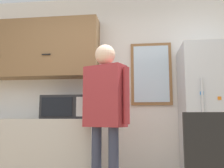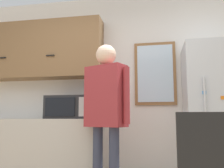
{
  "view_description": "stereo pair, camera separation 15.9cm",
  "coord_description": "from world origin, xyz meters",
  "views": [
    {
      "loc": [
        0.5,
        -1.49,
        0.91
      ],
      "look_at": [
        0.19,
        1.09,
        1.27
      ],
      "focal_mm": 40.0,
      "sensor_mm": 36.0,
      "label": 1
    },
    {
      "loc": [
        0.66,
        -1.47,
        0.91
      ],
      "look_at": [
        0.19,
        1.09,
        1.27
      ],
      "focal_mm": 40.0,
      "sensor_mm": 36.0,
      "label": 2
    }
  ],
  "objects": [
    {
      "name": "counter",
      "position": [
        -1.15,
        1.7,
        0.45
      ],
      "size": [
        2.1,
        0.55,
        0.9
      ],
      "color": "#BCB7AD",
      "rests_on": "ground_plane"
    },
    {
      "name": "window",
      "position": [
        0.63,
        1.96,
        1.52
      ],
      "size": [
        0.56,
        0.05,
        0.87
      ],
      "color": "olive"
    },
    {
      "name": "back_wall",
      "position": [
        0.0,
        2.01,
        1.35
      ],
      "size": [
        6.0,
        0.06,
        2.7
      ],
      "color": "white",
      "rests_on": "ground_plane"
    },
    {
      "name": "person",
      "position": [
        0.09,
        1.24,
        1.07
      ],
      "size": [
        0.56,
        0.38,
        1.74
      ],
      "rotation": [
        0.0,
        0.0,
        -0.42
      ],
      "color": "#33384C",
      "rests_on": "ground_plane"
    },
    {
      "name": "microwave",
      "position": [
        -0.5,
        1.66,
        1.05
      ],
      "size": [
        0.56,
        0.38,
        0.3
      ],
      "color": "#232326",
      "rests_on": "counter"
    },
    {
      "name": "refrigerator",
      "position": [
        1.35,
        1.64,
        0.89
      ],
      "size": [
        0.75,
        0.69,
        1.78
      ],
      "color": "silver",
      "rests_on": "ground_plane"
    },
    {
      "name": "upper_cabinets",
      "position": [
        -1.15,
        1.82,
        1.89
      ],
      "size": [
        2.1,
        0.32,
        0.83
      ],
      "color": "olive"
    }
  ]
}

